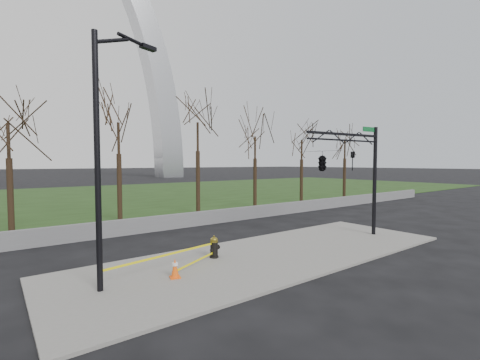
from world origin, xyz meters
TOP-DOWN VIEW (x-y plane):
  - ground at (0.00, 0.00)m, footprint 500.00×500.00m
  - sidewalk at (0.00, 0.00)m, footprint 18.00×6.00m
  - grass_strip at (0.00, 30.00)m, footprint 120.00×40.00m
  - guardrail at (0.00, 8.00)m, footprint 60.00×0.30m
  - gateway_arch at (0.00, 75.00)m, footprint 66.00×6.00m
  - tree_row at (0.22, 12.00)m, footprint 46.44×4.00m
  - fire_hydrant at (-2.35, 1.05)m, footprint 0.58×0.39m
  - traffic_cone at (-4.74, -0.19)m, footprint 0.43×0.43m
  - street_light at (-6.88, 0.23)m, footprint 2.31×0.92m
  - traffic_signal_mast at (3.91, -0.18)m, footprint 5.08×2.52m
  - caution_tape at (-4.31, 0.54)m, footprint 4.74×1.23m

SIDE VIEW (x-z plane):
  - ground at x=0.00m, z-range 0.00..0.00m
  - grass_strip at x=0.00m, z-range 0.00..0.06m
  - sidewalk at x=0.00m, z-range 0.00..0.10m
  - traffic_cone at x=-4.74m, z-range 0.10..0.78m
  - guardrail at x=0.00m, z-range 0.00..0.90m
  - fire_hydrant at x=-2.35m, z-range 0.06..0.99m
  - caution_tape at x=-4.31m, z-range 0.34..0.80m
  - tree_row at x=0.22m, z-range 0.00..7.79m
  - traffic_signal_mast at x=3.91m, z-range 1.15..7.15m
  - street_light at x=-6.88m, z-range 0.59..8.80m
  - gateway_arch at x=0.00m, z-range 0.00..65.00m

